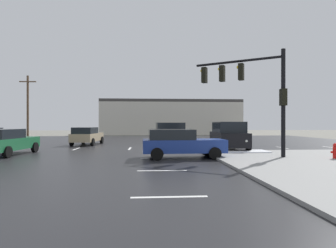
{
  "coord_description": "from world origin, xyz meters",
  "views": [
    {
      "loc": [
        -0.52,
        -21.06,
        1.92
      ],
      "look_at": [
        1.57,
        9.33,
        1.89
      ],
      "focal_mm": 29.36,
      "sensor_mm": 36.0,
      "label": 1
    }
  ],
  "objects_px": {
    "sedan_green": "(6,141)",
    "utility_pole_distant": "(28,105)",
    "suv_black": "(228,135)",
    "traffic_signal_mast": "(251,84)",
    "suv_grey": "(170,131)",
    "sedan_tan": "(87,135)",
    "sedan_blue": "(180,143)",
    "fire_hydrant": "(336,151)"
  },
  "relations": [
    {
      "from": "traffic_signal_mast",
      "to": "suv_black",
      "type": "xyz_separation_m",
      "value": [
        -0.08,
        4.26,
        -3.04
      ]
    },
    {
      "from": "sedan_blue",
      "to": "suv_black",
      "type": "bearing_deg",
      "value": 45.18
    },
    {
      "from": "fire_hydrant",
      "to": "utility_pole_distant",
      "type": "height_order",
      "value": "utility_pole_distant"
    },
    {
      "from": "sedan_blue",
      "to": "utility_pole_distant",
      "type": "height_order",
      "value": "utility_pole_distant"
    },
    {
      "from": "utility_pole_distant",
      "to": "traffic_signal_mast",
      "type": "bearing_deg",
      "value": -46.1
    },
    {
      "from": "sedan_blue",
      "to": "sedan_tan",
      "type": "xyz_separation_m",
      "value": [
        -7.34,
        10.15,
        0.0
      ]
    },
    {
      "from": "sedan_blue",
      "to": "utility_pole_distant",
      "type": "relative_size",
      "value": 0.55
    },
    {
      "from": "traffic_signal_mast",
      "to": "sedan_green",
      "type": "bearing_deg",
      "value": 24.44
    },
    {
      "from": "sedan_tan",
      "to": "sedan_green",
      "type": "relative_size",
      "value": 1.0
    },
    {
      "from": "sedan_blue",
      "to": "sedan_green",
      "type": "height_order",
      "value": "same"
    },
    {
      "from": "sedan_blue",
      "to": "traffic_signal_mast",
      "type": "bearing_deg",
      "value": -2.0
    },
    {
      "from": "traffic_signal_mast",
      "to": "utility_pole_distant",
      "type": "height_order",
      "value": "utility_pole_distant"
    },
    {
      "from": "sedan_green",
      "to": "suv_grey",
      "type": "bearing_deg",
      "value": -30.48
    },
    {
      "from": "suv_grey",
      "to": "utility_pole_distant",
      "type": "distance_m",
      "value": 19.71
    },
    {
      "from": "sedan_blue",
      "to": "utility_pole_distant",
      "type": "distance_m",
      "value": 29.31
    },
    {
      "from": "fire_hydrant",
      "to": "sedan_tan",
      "type": "height_order",
      "value": "sedan_tan"
    },
    {
      "from": "sedan_blue",
      "to": "suv_black",
      "type": "height_order",
      "value": "suv_black"
    },
    {
      "from": "fire_hydrant",
      "to": "utility_pole_distant",
      "type": "relative_size",
      "value": 0.09
    },
    {
      "from": "sedan_blue",
      "to": "sedan_green",
      "type": "xyz_separation_m",
      "value": [
        -10.34,
        2.06,
        0.0
      ]
    },
    {
      "from": "sedan_green",
      "to": "utility_pole_distant",
      "type": "relative_size",
      "value": 0.55
    },
    {
      "from": "traffic_signal_mast",
      "to": "suv_black",
      "type": "height_order",
      "value": "traffic_signal_mast"
    },
    {
      "from": "traffic_signal_mast",
      "to": "sedan_blue",
      "type": "relative_size",
      "value": 1.26
    },
    {
      "from": "suv_grey",
      "to": "sedan_tan",
      "type": "height_order",
      "value": "suv_grey"
    },
    {
      "from": "fire_hydrant",
      "to": "utility_pole_distant",
      "type": "bearing_deg",
      "value": 136.33
    },
    {
      "from": "suv_black",
      "to": "fire_hydrant",
      "type": "bearing_deg",
      "value": 36.58
    },
    {
      "from": "sedan_blue",
      "to": "suv_black",
      "type": "xyz_separation_m",
      "value": [
        3.95,
        4.26,
        0.24
      ]
    },
    {
      "from": "traffic_signal_mast",
      "to": "sedan_tan",
      "type": "xyz_separation_m",
      "value": [
        -11.38,
        10.15,
        -3.28
      ]
    },
    {
      "from": "suv_grey",
      "to": "utility_pole_distant",
      "type": "xyz_separation_m",
      "value": [
        -18.81,
        4.85,
        3.3
      ]
    },
    {
      "from": "sedan_tan",
      "to": "suv_grey",
      "type": "bearing_deg",
      "value": -41.38
    },
    {
      "from": "traffic_signal_mast",
      "to": "sedan_tan",
      "type": "bearing_deg",
      "value": -9.16
    },
    {
      "from": "suv_black",
      "to": "traffic_signal_mast",
      "type": "bearing_deg",
      "value": 5.06
    },
    {
      "from": "traffic_signal_mast",
      "to": "suv_black",
      "type": "bearing_deg",
      "value": -56.32
    },
    {
      "from": "suv_grey",
      "to": "utility_pole_distant",
      "type": "bearing_deg",
      "value": -19.33
    },
    {
      "from": "suv_grey",
      "to": "sedan_tan",
      "type": "bearing_deg",
      "value": 39.06
    },
    {
      "from": "sedan_blue",
      "to": "sedan_green",
      "type": "relative_size",
      "value": 0.99
    },
    {
      "from": "fire_hydrant",
      "to": "sedan_blue",
      "type": "relative_size",
      "value": 0.17
    },
    {
      "from": "sedan_blue",
      "to": "sedan_green",
      "type": "distance_m",
      "value": 10.54
    },
    {
      "from": "fire_hydrant",
      "to": "sedan_tan",
      "type": "xyz_separation_m",
      "value": [
        -15.12,
        11.87,
        0.32
      ]
    },
    {
      "from": "fire_hydrant",
      "to": "suv_grey",
      "type": "distance_m",
      "value": 20.94
    },
    {
      "from": "sedan_tan",
      "to": "suv_black",
      "type": "xyz_separation_m",
      "value": [
        11.29,
        -5.89,
        0.24
      ]
    },
    {
      "from": "sedan_tan",
      "to": "sedan_green",
      "type": "distance_m",
      "value": 8.63
    },
    {
      "from": "suv_grey",
      "to": "suv_black",
      "type": "relative_size",
      "value": 1.0
    }
  ]
}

